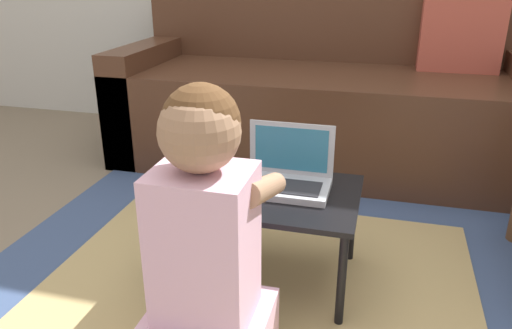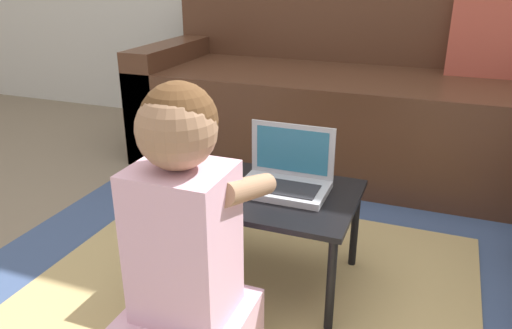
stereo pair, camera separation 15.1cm
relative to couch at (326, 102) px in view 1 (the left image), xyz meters
The scene contains 7 objects.
ground_plane 1.36m from the couch, 94.81° to the right, with size 16.00×16.00×0.00m, color #7F705B.
area_rug 1.34m from the couch, 91.85° to the right, with size 1.81×1.92×0.01m.
couch is the anchor object (origin of this frame).
laptop_desk 1.10m from the couch, 92.20° to the right, with size 0.57×0.38×0.30m.
laptop 1.07m from the couch, 88.87° to the right, with size 0.26×0.17×0.18m.
computer_mouse 1.11m from the couch, 99.06° to the right, with size 0.07×0.10×0.04m.
person_seated 1.51m from the couch, 92.69° to the right, with size 0.28×0.41×0.71m.
Camera 1 is at (0.39, -1.08, 0.93)m, focal length 35.00 mm.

